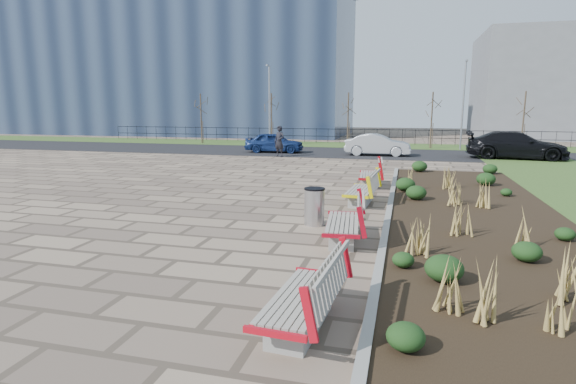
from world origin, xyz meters
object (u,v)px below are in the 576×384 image
(bench_d, at_px, (370,173))
(pedestrian, at_px, (279,141))
(bench_a, at_px, (301,293))
(lamp_west, at_px, (269,106))
(car_black, at_px, (516,145))
(lamp_east, at_px, (463,106))
(litter_bin, at_px, (314,207))
(bench_b, at_px, (343,220))
(car_silver, at_px, (378,145))
(car_blue, at_px, (274,142))
(bench_c, at_px, (361,188))

(bench_d, relative_size, pedestrian, 1.12)
(bench_a, relative_size, lamp_west, 0.35)
(car_black, height_order, lamp_east, lamp_east)
(litter_bin, bearing_deg, lamp_east, 75.39)
(bench_b, relative_size, lamp_west, 0.35)
(bench_d, xyz_separation_m, car_black, (7.46, 11.20, 0.31))
(car_silver, xyz_separation_m, lamp_east, (5.40, 5.28, 2.36))
(car_black, bearing_deg, litter_bin, 159.18)
(litter_bin, xyz_separation_m, car_silver, (0.50, 17.35, 0.21))
(pedestrian, bearing_deg, car_blue, 135.26)
(litter_bin, xyz_separation_m, lamp_west, (-8.10, 22.64, 2.57))
(bench_b, relative_size, lamp_east, 0.35)
(bench_a, xyz_separation_m, lamp_east, (5.00, 28.03, 2.54))
(car_blue, xyz_separation_m, lamp_east, (12.13, 5.06, 2.36))
(bench_b, bearing_deg, car_silver, 85.34)
(bench_c, relative_size, car_black, 0.39)
(car_silver, bearing_deg, car_black, -90.28)
(bench_d, relative_size, car_silver, 0.52)
(bench_d, height_order, car_black, car_black)
(car_black, distance_m, lamp_west, 17.41)
(car_silver, bearing_deg, car_blue, 87.41)
(lamp_east, bearing_deg, car_blue, -157.36)
(bench_b, height_order, litter_bin, bench_b)
(lamp_east, bearing_deg, bench_b, -101.82)
(bench_b, distance_m, car_blue, 20.14)
(bench_c, distance_m, car_blue, 16.34)
(bench_d, height_order, lamp_east, lamp_east)
(bench_a, height_order, litter_bin, bench_a)
(bench_b, height_order, lamp_east, lamp_east)
(bench_c, bearing_deg, car_silver, 95.31)
(car_silver, bearing_deg, bench_c, -179.12)
(pedestrian, relative_size, car_silver, 0.47)
(bench_a, distance_m, lamp_west, 29.55)
(pedestrian, relative_size, lamp_east, 0.31)
(car_blue, bearing_deg, car_silver, -95.06)
(car_blue, bearing_deg, car_black, -93.82)
(bench_c, xyz_separation_m, car_silver, (-0.40, 14.48, 0.18))
(lamp_west, bearing_deg, bench_b, -69.36)
(car_silver, bearing_deg, pedestrian, 110.24)
(pedestrian, bearing_deg, bench_c, -41.30)
(bench_a, distance_m, car_blue, 24.06)
(car_silver, height_order, car_black, car_black)
(car_blue, relative_size, lamp_east, 0.64)
(pedestrian, height_order, lamp_east, lamp_east)
(bench_b, bearing_deg, pedestrian, 104.53)
(litter_bin, relative_size, pedestrian, 0.50)
(litter_bin, xyz_separation_m, lamp_east, (5.90, 22.64, 2.57))
(pedestrian, height_order, lamp_west, lamp_west)
(bench_d, xyz_separation_m, lamp_west, (-9.00, 16.42, 2.54))
(bench_c, relative_size, lamp_east, 0.35)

